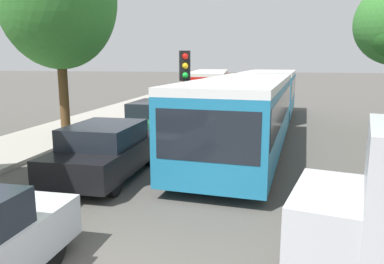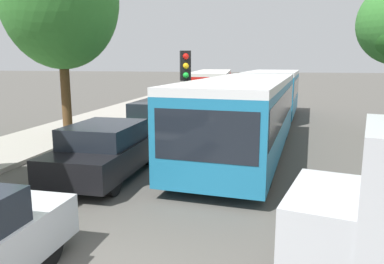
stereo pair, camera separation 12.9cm
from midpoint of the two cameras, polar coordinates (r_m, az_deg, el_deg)
name	(u,v)px [view 2 (the right image)]	position (r m, az deg, el deg)	size (l,w,h in m)	color
kerb_strip_left	(73,128)	(18.03, -17.46, 0.63)	(3.20, 33.22, 0.14)	#9E998E
articulated_bus	(259,100)	(16.04, 10.44, 4.79)	(4.23, 17.28, 2.54)	teal
city_bus_rear	(212,85)	(27.43, 3.21, 7.17)	(3.33, 11.12, 2.36)	red
queued_car_black	(107,150)	(10.29, -12.54, -2.71)	(1.85, 4.25, 1.47)	black
queued_car_green	(158,120)	(15.01, -4.90, 1.85)	(1.92, 4.42, 1.53)	#236638
traffic_light	(185,81)	(11.51, -0.68, 7.81)	(0.38, 0.40, 3.40)	#56595E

